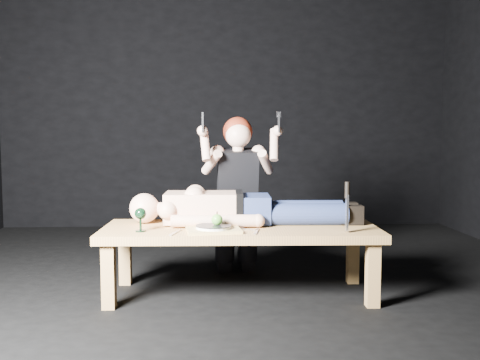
{
  "coord_description": "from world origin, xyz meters",
  "views": [
    {
      "loc": [
        -0.18,
        -3.69,
        1.05
      ],
      "look_at": [
        0.02,
        -0.15,
        0.75
      ],
      "focal_mm": 40.83,
      "sensor_mm": 36.0,
      "label": 1
    }
  ],
  "objects_px": {
    "lying_man": "(248,204)",
    "kneeling_woman": "(237,193)",
    "goblet": "(140,220)",
    "serving_tray": "(214,230)",
    "carving_knife": "(347,207)",
    "table": "(240,261)"
  },
  "relations": [
    {
      "from": "lying_man",
      "to": "kneeling_woman",
      "type": "bearing_deg",
      "value": 98.99
    },
    {
      "from": "kneeling_woman",
      "to": "goblet",
      "type": "height_order",
      "value": "kneeling_woman"
    },
    {
      "from": "serving_tray",
      "to": "carving_knife",
      "type": "relative_size",
      "value": 1.05
    },
    {
      "from": "lying_man",
      "to": "serving_tray",
      "type": "relative_size",
      "value": 5.24
    },
    {
      "from": "serving_tray",
      "to": "lying_man",
      "type": "bearing_deg",
      "value": 53.15
    },
    {
      "from": "table",
      "to": "carving_knife",
      "type": "bearing_deg",
      "value": -18.75
    },
    {
      "from": "kneeling_woman",
      "to": "serving_tray",
      "type": "relative_size",
      "value": 3.69
    },
    {
      "from": "kneeling_woman",
      "to": "carving_knife",
      "type": "bearing_deg",
      "value": -54.91
    },
    {
      "from": "serving_tray",
      "to": "goblet",
      "type": "distance_m",
      "value": 0.45
    },
    {
      "from": "kneeling_woman",
      "to": "serving_tray",
      "type": "height_order",
      "value": "kneeling_woman"
    },
    {
      "from": "table",
      "to": "lying_man",
      "type": "height_order",
      "value": "lying_man"
    },
    {
      "from": "table",
      "to": "lying_man",
      "type": "xyz_separation_m",
      "value": [
        0.06,
        0.14,
        0.35
      ]
    },
    {
      "from": "lying_man",
      "to": "carving_knife",
      "type": "relative_size",
      "value": 5.52
    },
    {
      "from": "carving_knife",
      "to": "lying_man",
      "type": "bearing_deg",
      "value": 148.43
    },
    {
      "from": "serving_tray",
      "to": "goblet",
      "type": "height_order",
      "value": "goblet"
    },
    {
      "from": "lying_man",
      "to": "serving_tray",
      "type": "height_order",
      "value": "lying_man"
    },
    {
      "from": "table",
      "to": "serving_tray",
      "type": "height_order",
      "value": "serving_tray"
    },
    {
      "from": "lying_man",
      "to": "carving_knife",
      "type": "distance_m",
      "value": 0.7
    },
    {
      "from": "lying_man",
      "to": "carving_knife",
      "type": "xyz_separation_m",
      "value": [
        0.58,
        -0.38,
        0.03
      ]
    },
    {
      "from": "lying_man",
      "to": "carving_knife",
      "type": "height_order",
      "value": "carving_knife"
    },
    {
      "from": "carving_knife",
      "to": "serving_tray",
      "type": "bearing_deg",
      "value": 176.69
    },
    {
      "from": "table",
      "to": "carving_knife",
      "type": "xyz_separation_m",
      "value": [
        0.64,
        -0.24,
        0.38
      ]
    }
  ]
}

